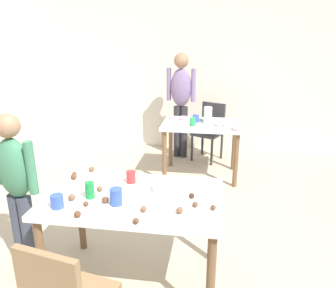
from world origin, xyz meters
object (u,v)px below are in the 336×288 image
(soda_can, at_px, (90,190))
(pitcher_far, at_px, (208,115))
(person_adult_far, at_px, (181,96))
(mixing_bowl, at_px, (167,187))
(chair_far_table, at_px, (210,128))
(dining_table_far, at_px, (201,132))
(person_girl_near, at_px, (17,183))
(dining_table_near, at_px, (134,207))

(soda_can, bearing_deg, pitcher_far, 71.12)
(person_adult_far, xyz_separation_m, mixing_bowl, (0.21, -2.74, -0.19))
(person_adult_far, bearing_deg, mixing_bowl, -85.72)
(mixing_bowl, distance_m, soda_can, 0.57)
(mixing_bowl, bearing_deg, soda_can, -159.96)
(mixing_bowl, bearing_deg, chair_far_table, 84.69)
(dining_table_far, height_order, soda_can, soda_can)
(soda_can, bearing_deg, mixing_bowl, 20.04)
(chair_far_table, relative_size, pitcher_far, 3.99)
(person_adult_far, distance_m, mixing_bowl, 2.76)
(person_adult_far, height_order, pitcher_far, person_adult_far)
(pitcher_far, bearing_deg, person_adult_far, 121.86)
(dining_table_far, height_order, person_girl_near, person_girl_near)
(chair_far_table, xyz_separation_m, soda_can, (-0.78, -2.92, 0.31))
(person_girl_near, bearing_deg, chair_far_table, 63.65)
(mixing_bowl, bearing_deg, pitcher_far, 83.50)
(person_adult_far, bearing_deg, pitcher_far, -58.14)
(chair_far_table, relative_size, person_adult_far, 0.54)
(dining_table_far, bearing_deg, mixing_bowl, -94.40)
(person_girl_near, height_order, pitcher_far, person_girl_near)
(dining_table_near, bearing_deg, mixing_bowl, 26.70)
(dining_table_near, distance_m, soda_can, 0.35)
(dining_table_near, height_order, soda_can, soda_can)
(dining_table_far, height_order, person_adult_far, person_adult_far)
(person_adult_far, bearing_deg, dining_table_near, -90.47)
(soda_can, bearing_deg, person_girl_near, 172.68)
(chair_far_table, distance_m, mixing_bowl, 2.76)
(mixing_bowl, bearing_deg, person_adult_far, 94.28)
(mixing_bowl, bearing_deg, person_girl_near, -174.37)
(person_girl_near, bearing_deg, mixing_bowl, 5.63)
(dining_table_far, bearing_deg, pitcher_far, 6.76)
(pitcher_far, bearing_deg, dining_table_far, -173.24)
(dining_table_near, xyz_separation_m, soda_can, (-0.30, -0.08, 0.16))
(chair_far_table, bearing_deg, soda_can, -105.03)
(pitcher_far, bearing_deg, person_girl_near, -122.78)
(dining_table_far, height_order, pitcher_far, pitcher_far)
(dining_table_far, xyz_separation_m, person_adult_far, (-0.36, 0.71, 0.34))
(mixing_bowl, height_order, pitcher_far, pitcher_far)
(dining_table_near, relative_size, mixing_bowl, 5.99)
(dining_table_near, bearing_deg, person_adult_far, 89.53)
(person_adult_far, distance_m, pitcher_far, 0.84)
(person_adult_far, height_order, mixing_bowl, person_adult_far)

